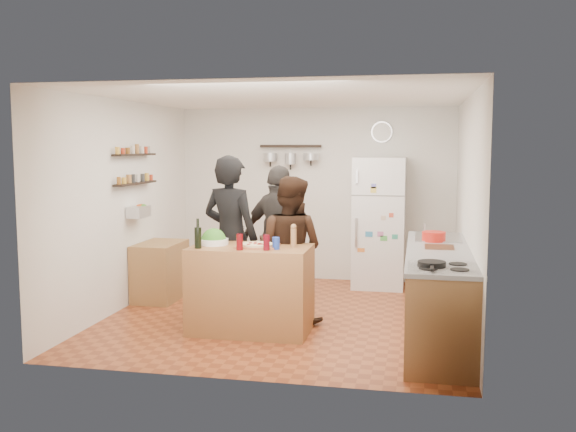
% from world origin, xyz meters
% --- Properties ---
extents(room_shell, '(4.20, 4.20, 4.20)m').
position_xyz_m(room_shell, '(0.00, 0.39, 1.25)').
color(room_shell, brown).
rests_on(room_shell, ground).
extents(prep_island, '(1.25, 0.72, 0.91)m').
position_xyz_m(prep_island, '(-0.24, -0.70, 0.46)').
color(prep_island, '#926035').
rests_on(prep_island, floor).
extents(pizza_board, '(0.42, 0.34, 0.02)m').
position_xyz_m(pizza_board, '(-0.16, -0.72, 0.92)').
color(pizza_board, '#9C5938').
rests_on(pizza_board, prep_island).
extents(pizza, '(0.34, 0.34, 0.02)m').
position_xyz_m(pizza, '(-0.16, -0.72, 0.94)').
color(pizza, '#CFBE88').
rests_on(pizza, pizza_board).
extents(salad_bowl, '(0.32, 0.32, 0.06)m').
position_xyz_m(salad_bowl, '(-0.66, -0.65, 0.94)').
color(salad_bowl, white).
rests_on(salad_bowl, prep_island).
extents(wine_bottle, '(0.07, 0.07, 0.22)m').
position_xyz_m(wine_bottle, '(-0.74, -0.92, 1.02)').
color(wine_bottle, black).
rests_on(wine_bottle, prep_island).
extents(wine_glass_near, '(0.07, 0.07, 0.17)m').
position_xyz_m(wine_glass_near, '(-0.29, -0.94, 0.99)').
color(wine_glass_near, '#5A070B').
rests_on(wine_glass_near, prep_island).
extents(wine_glass_far, '(0.07, 0.07, 0.16)m').
position_xyz_m(wine_glass_far, '(-0.02, -0.90, 0.99)').
color(wine_glass_far, '#520710').
rests_on(wine_glass_far, prep_island).
extents(pepper_mill, '(0.06, 0.06, 0.19)m').
position_xyz_m(pepper_mill, '(0.21, -0.65, 1.01)').
color(pepper_mill, olive).
rests_on(pepper_mill, prep_island).
extents(salt_canister, '(0.08, 0.08, 0.12)m').
position_xyz_m(salt_canister, '(0.06, -0.82, 0.97)').
color(salt_canister, '#1B3697').
rests_on(salt_canister, prep_island).
extents(person_left, '(0.77, 0.61, 1.86)m').
position_xyz_m(person_left, '(-0.60, -0.23, 0.93)').
color(person_left, black).
rests_on(person_left, floor).
extents(person_center, '(0.93, 0.81, 1.63)m').
position_xyz_m(person_center, '(0.09, -0.24, 0.81)').
color(person_center, black).
rests_on(person_center, floor).
extents(person_back, '(1.10, 0.78, 1.73)m').
position_xyz_m(person_back, '(-0.16, 0.36, 0.86)').
color(person_back, '#2C2927').
rests_on(person_back, floor).
extents(counter_run, '(0.63, 2.63, 0.90)m').
position_xyz_m(counter_run, '(1.70, -0.55, 0.45)').
color(counter_run, '#9E7042').
rests_on(counter_run, floor).
extents(stove_top, '(0.60, 0.62, 0.02)m').
position_xyz_m(stove_top, '(1.70, -1.50, 0.91)').
color(stove_top, white).
rests_on(stove_top, counter_run).
extents(skillet, '(0.24, 0.24, 0.05)m').
position_xyz_m(skillet, '(1.60, -1.51, 0.94)').
color(skillet, black).
rests_on(skillet, stove_top).
extents(sink, '(0.50, 0.80, 0.03)m').
position_xyz_m(sink, '(1.70, 0.30, 0.92)').
color(sink, silver).
rests_on(sink, counter_run).
extents(cutting_board, '(0.30, 0.40, 0.02)m').
position_xyz_m(cutting_board, '(1.70, -0.40, 0.91)').
color(cutting_board, brown).
rests_on(cutting_board, counter_run).
extents(red_bowl, '(0.26, 0.26, 0.11)m').
position_xyz_m(red_bowl, '(1.65, -0.01, 0.97)').
color(red_bowl, red).
rests_on(red_bowl, counter_run).
extents(fridge, '(0.70, 0.68, 1.80)m').
position_xyz_m(fridge, '(0.95, 1.75, 0.90)').
color(fridge, white).
rests_on(fridge, floor).
extents(wall_clock, '(0.30, 0.03, 0.30)m').
position_xyz_m(wall_clock, '(0.95, 2.08, 2.15)').
color(wall_clock, silver).
rests_on(wall_clock, back_wall).
extents(spice_shelf_lower, '(0.12, 1.00, 0.02)m').
position_xyz_m(spice_shelf_lower, '(-1.93, 0.20, 1.50)').
color(spice_shelf_lower, black).
rests_on(spice_shelf_lower, left_wall).
extents(spice_shelf_upper, '(0.12, 1.00, 0.02)m').
position_xyz_m(spice_shelf_upper, '(-1.93, 0.20, 1.85)').
color(spice_shelf_upper, black).
rests_on(spice_shelf_upper, left_wall).
extents(produce_basket, '(0.18, 0.35, 0.14)m').
position_xyz_m(produce_basket, '(-1.90, 0.20, 1.15)').
color(produce_basket, silver).
rests_on(produce_basket, left_wall).
extents(side_table, '(0.50, 0.80, 0.73)m').
position_xyz_m(side_table, '(-1.74, 0.45, 0.36)').
color(side_table, '#AD7F48').
rests_on(side_table, floor).
extents(pot_rack, '(0.90, 0.04, 0.04)m').
position_xyz_m(pot_rack, '(-0.35, 2.00, 1.95)').
color(pot_rack, black).
rests_on(pot_rack, back_wall).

